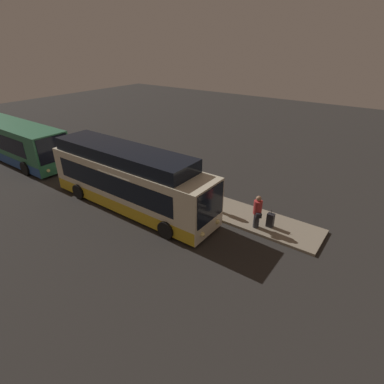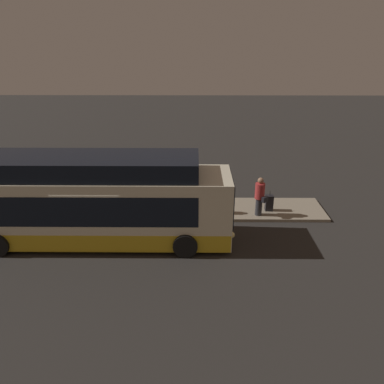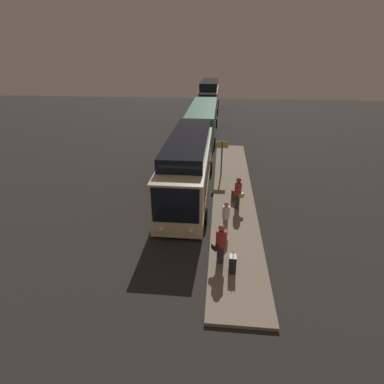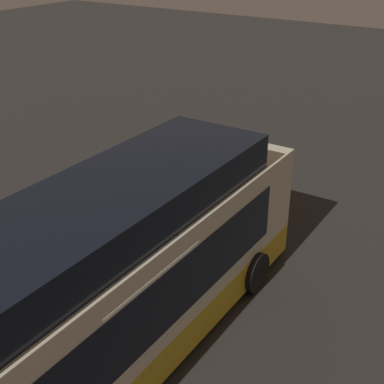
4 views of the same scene
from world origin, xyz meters
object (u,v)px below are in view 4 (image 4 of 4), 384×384
at_px(bus_lead, 94,301).
at_px(trash_bin, 41,269).
at_px(passenger_waiting, 67,224).
at_px(suitcase, 202,173).
at_px(passenger_with_bags, 151,198).
at_px(passenger_boarding, 207,165).

distance_m(bus_lead, trash_bin, 3.32).
xyz_separation_m(passenger_waiting, suitcase, (5.36, -0.41, -0.62)).
relative_size(bus_lead, suitcase, 11.12).
relative_size(suitcase, trash_bin, 1.52).
height_order(suitcase, trash_bin, suitcase).
distance_m(bus_lead, passenger_waiting, 3.74).
height_order(bus_lead, trash_bin, bus_lead).
distance_m(bus_lead, passenger_with_bags, 5.19).
distance_m(passenger_with_bags, suitcase, 3.03).
relative_size(bus_lead, passenger_boarding, 6.11).
distance_m(passenger_boarding, passenger_with_bags, 2.44).
xyz_separation_m(passenger_waiting, passenger_with_bags, (2.38, -0.67, -0.14)).
bearing_deg(suitcase, passenger_with_bags, -174.92).
distance_m(passenger_waiting, trash_bin, 1.21).
relative_size(bus_lead, passenger_waiting, 6.02).
bearing_deg(passenger_boarding, suitcase, -177.16).
distance_m(passenger_boarding, suitcase, 0.95).
height_order(passenger_with_bags, trash_bin, passenger_with_bags).
bearing_deg(trash_bin, passenger_waiting, 5.53).
distance_m(passenger_boarding, passenger_waiting, 4.89).
bearing_deg(passenger_boarding, passenger_waiting, -49.25).
distance_m(passenger_waiting, suitcase, 5.41).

